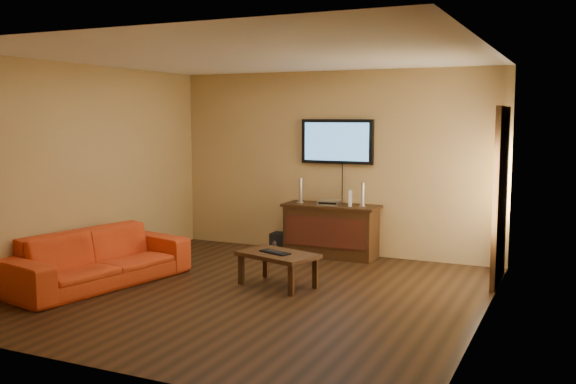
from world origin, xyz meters
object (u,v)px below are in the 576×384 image
Objects in this scene: sofa at (99,249)px; speaker_left at (300,191)px; speaker_right at (363,196)px; bottle at (274,248)px; game_console at (350,198)px; subwoofer at (280,241)px; keyboard at (275,252)px; av_receiver at (329,202)px; coffee_table at (278,258)px; media_console at (331,230)px; television at (337,142)px.

speaker_left is at bearing -17.97° from sofa.
bottle is at bearing -169.81° from speaker_right.
game_console is at bearing 0.12° from speaker_left.
subwoofer is (1.12, 2.75, -0.31)m from sofa.
sofa is 8.46× the size of subwoofer.
bottle is 1.85m from keyboard.
speaker_left is 1.20× the size of av_receiver.
speaker_right is 1.54m from bottle.
coffee_table is at bearing -62.72° from bottle.
speaker_right reaches higher than av_receiver.
coffee_table is 3.39× the size of av_receiver.
media_console is 3.29× the size of keyboard.
bottle is at bearing 171.64° from game_console.
sofa is 11.20× the size of bottle.
media_console is at bearing 90.42° from coffee_table.
subwoofer is at bearing -171.13° from television.
bottle is at bearing -85.34° from subwoofer.
media_console is 3.77× the size of speaker_left.
speaker_left reaches higher than keyboard.
sofa is 9.77× the size of game_console.
game_console is at bearing 9.67° from bottle.
coffee_table is at bearing -55.32° from sofa.
media_console is 1.33× the size of coffee_table.
subwoofer is at bearing 165.27° from av_receiver.
sofa is at bearing -133.07° from av_receiver.
av_receiver is (-0.01, -0.04, 0.41)m from media_console.
subwoofer is at bearing 113.69° from keyboard.
coffee_table is at bearing -103.85° from speaker_right.
coffee_table is (0.01, -1.82, -0.04)m from media_console.
game_console is 1.91m from keyboard.
subwoofer is (-0.86, -0.13, -1.54)m from television.
media_console is at bearing 89.66° from keyboard.
media_console is 4.19× the size of speaker_right.
speaker_left is (-0.48, -0.02, 0.55)m from media_console.
speaker_left reaches higher than coffee_table.
television is 1.76m from subwoofer.
media_console is at bearing -24.99° from sofa.
sofa is 3.52m from game_console.
bottle is at bearing -174.18° from av_receiver.
television is at bearing 27.01° from speaker_left.
game_console is 1.15× the size of bottle.
television is 3.31× the size of speaker_right.
speaker_right is 1.08× the size of av_receiver.
game_console is at bearing 80.37° from keyboard.
av_receiver is 1.35× the size of game_console.
sofa is 2.74m from bottle.
speaker_left is at bearing 171.64° from av_receiver.
coffee_table is at bearing -89.63° from television.
game_console is at bearing -29.09° from sofa.
television is at bearing -22.79° from sofa.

